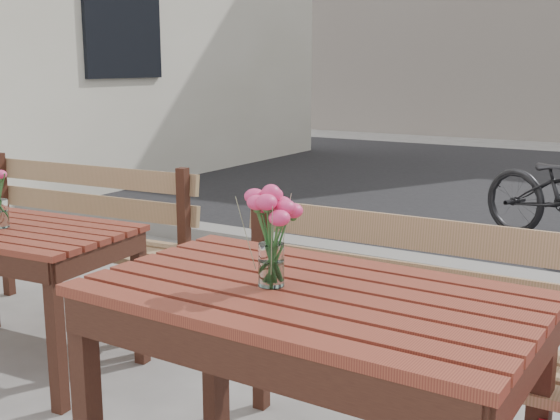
# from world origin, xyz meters

# --- Properties ---
(main_table) EXTENTS (1.33, 0.80, 0.81)m
(main_table) POSITION_xyz_m (-0.15, 0.13, 0.68)
(main_table) COLOR maroon
(main_table) RESTS_ON ground
(main_bench) EXTENTS (1.57, 0.49, 0.97)m
(main_bench) POSITION_xyz_m (-0.02, 0.70, 0.59)
(main_bench) COLOR #91724B
(main_bench) RESTS_ON ground
(main_vase) EXTENTS (0.17, 0.17, 0.30)m
(main_vase) POSITION_xyz_m (-0.26, 0.10, 1.00)
(main_vase) COLOR white
(main_vase) RESTS_ON main_table
(second_table) EXTENTS (1.19, 0.76, 0.70)m
(second_table) POSITION_xyz_m (-1.99, 0.53, 0.59)
(second_table) COLOR maroon
(second_table) RESTS_ON ground
(second_bench) EXTENTS (1.54, 0.55, 0.94)m
(second_bench) POSITION_xyz_m (-2.25, 1.17, 0.57)
(second_bench) COLOR #91724B
(second_bench) RESTS_ON ground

